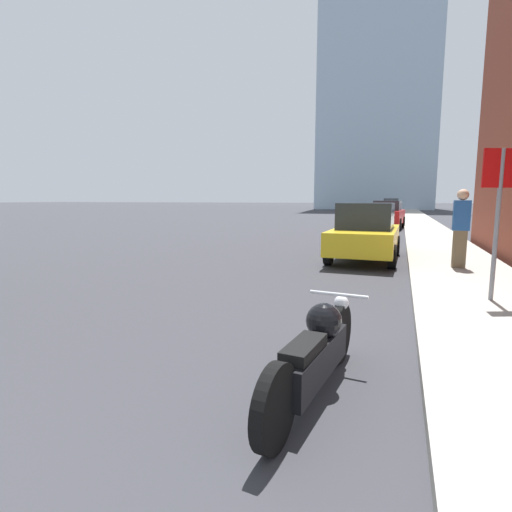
{
  "coord_description": "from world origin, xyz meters",
  "views": [
    {
      "loc": [
        3.52,
        1.27,
        1.76
      ],
      "look_at": [
        1.22,
        7.64,
        0.8
      ],
      "focal_mm": 28.0,
      "sensor_mm": 36.0,
      "label": 1
    }
  ],
  "objects_px": {
    "parked_car_white": "(391,207)",
    "stop_sign": "(499,198)",
    "parked_car_red": "(387,214)",
    "pedestrian": "(461,227)",
    "parked_car_blue": "(393,206)",
    "parked_car_silver": "(391,211)",
    "motorcycle": "(316,352)",
    "parked_car_yellow": "(366,232)"
  },
  "relations": [
    {
      "from": "motorcycle",
      "to": "parked_car_white",
      "type": "height_order",
      "value": "parked_car_white"
    },
    {
      "from": "parked_car_blue",
      "to": "parked_car_silver",
      "type": "bearing_deg",
      "value": -90.72
    },
    {
      "from": "parked_car_red",
      "to": "parked_car_white",
      "type": "bearing_deg",
      "value": 95.23
    },
    {
      "from": "parked_car_yellow",
      "to": "pedestrian",
      "type": "distance_m",
      "value": 2.76
    },
    {
      "from": "parked_car_white",
      "to": "parked_car_blue",
      "type": "xyz_separation_m",
      "value": [
        -0.04,
        11.39,
        -0.12
      ]
    },
    {
      "from": "motorcycle",
      "to": "parked_car_yellow",
      "type": "height_order",
      "value": "parked_car_yellow"
    },
    {
      "from": "motorcycle",
      "to": "parked_car_red",
      "type": "relative_size",
      "value": 0.53
    },
    {
      "from": "parked_car_silver",
      "to": "pedestrian",
      "type": "height_order",
      "value": "pedestrian"
    },
    {
      "from": "parked_car_silver",
      "to": "parked_car_yellow",
      "type": "bearing_deg",
      "value": -88.76
    },
    {
      "from": "motorcycle",
      "to": "parked_car_white",
      "type": "distance_m",
      "value": 45.45
    },
    {
      "from": "motorcycle",
      "to": "parked_car_silver",
      "type": "height_order",
      "value": "parked_car_silver"
    },
    {
      "from": "motorcycle",
      "to": "parked_car_white",
      "type": "bearing_deg",
      "value": 97.15
    },
    {
      "from": "stop_sign",
      "to": "pedestrian",
      "type": "distance_m",
      "value": 3.3
    },
    {
      "from": "stop_sign",
      "to": "parked_car_blue",
      "type": "bearing_deg",
      "value": 92.74
    },
    {
      "from": "parked_car_white",
      "to": "stop_sign",
      "type": "height_order",
      "value": "stop_sign"
    },
    {
      "from": "parked_car_silver",
      "to": "stop_sign",
      "type": "height_order",
      "value": "stop_sign"
    },
    {
      "from": "parked_car_silver",
      "to": "parked_car_blue",
      "type": "distance_m",
      "value": 24.18
    },
    {
      "from": "parked_car_white",
      "to": "stop_sign",
      "type": "bearing_deg",
      "value": -85.43
    },
    {
      "from": "parked_car_silver",
      "to": "pedestrian",
      "type": "relative_size",
      "value": 2.26
    },
    {
      "from": "motorcycle",
      "to": "parked_car_red",
      "type": "bearing_deg",
      "value": 96.84
    },
    {
      "from": "parked_car_white",
      "to": "parked_car_blue",
      "type": "bearing_deg",
      "value": 91.33
    },
    {
      "from": "parked_car_blue",
      "to": "parked_car_white",
      "type": "bearing_deg",
      "value": -91.31
    },
    {
      "from": "pedestrian",
      "to": "parked_car_red",
      "type": "bearing_deg",
      "value": 97.99
    },
    {
      "from": "parked_car_white",
      "to": "parked_car_red",
      "type": "bearing_deg",
      "value": -88.07
    },
    {
      "from": "parked_car_silver",
      "to": "motorcycle",
      "type": "bearing_deg",
      "value": -88.19
    },
    {
      "from": "stop_sign",
      "to": "parked_car_red",
      "type": "bearing_deg",
      "value": 96.85
    },
    {
      "from": "parked_car_white",
      "to": "pedestrian",
      "type": "xyz_separation_m",
      "value": [
        2.41,
        -38.42,
        0.19
      ]
    },
    {
      "from": "parked_car_red",
      "to": "parked_car_silver",
      "type": "relative_size",
      "value": 1.07
    },
    {
      "from": "parked_car_silver",
      "to": "stop_sign",
      "type": "relative_size",
      "value": 1.74
    },
    {
      "from": "parked_car_red",
      "to": "parked_car_silver",
      "type": "bearing_deg",
      "value": 94.62
    },
    {
      "from": "motorcycle",
      "to": "parked_car_red",
      "type": "distance_m",
      "value": 21.86
    },
    {
      "from": "parked_car_yellow",
      "to": "parked_car_red",
      "type": "distance_m",
      "value": 13.29
    },
    {
      "from": "parked_car_silver",
      "to": "parked_car_white",
      "type": "relative_size",
      "value": 0.92
    },
    {
      "from": "motorcycle",
      "to": "parked_car_silver",
      "type": "bearing_deg",
      "value": 96.84
    },
    {
      "from": "parked_car_yellow",
      "to": "parked_car_silver",
      "type": "xyz_separation_m",
      "value": [
        0.16,
        24.1,
        -0.01
      ]
    },
    {
      "from": "parked_car_yellow",
      "to": "pedestrian",
      "type": "relative_size",
      "value": 2.35
    },
    {
      "from": "parked_car_yellow",
      "to": "parked_car_silver",
      "type": "height_order",
      "value": "parked_car_yellow"
    },
    {
      "from": "pedestrian",
      "to": "parked_car_blue",
      "type": "bearing_deg",
      "value": 92.81
    },
    {
      "from": "parked_car_red",
      "to": "parked_car_white",
      "type": "distance_m",
      "value": 23.6
    },
    {
      "from": "motorcycle",
      "to": "parked_car_yellow",
      "type": "distance_m",
      "value": 8.58
    },
    {
      "from": "parked_car_red",
      "to": "stop_sign",
      "type": "distance_m",
      "value": 18.21
    },
    {
      "from": "parked_car_yellow",
      "to": "stop_sign",
      "type": "bearing_deg",
      "value": -62.18
    }
  ]
}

